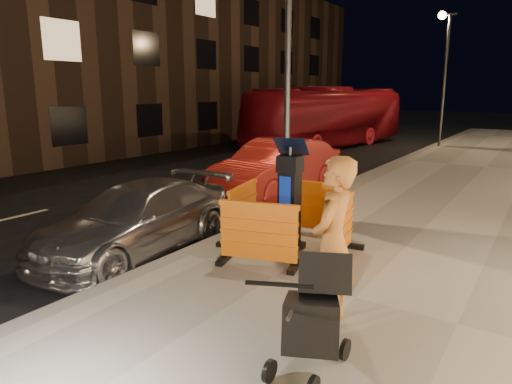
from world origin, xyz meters
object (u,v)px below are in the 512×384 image
Objects in this scene: barrier_front at (259,234)px; stroller at (311,317)px; parking_kiosk at (290,197)px; barrier_back at (314,208)px; barrier_bldgside at (342,229)px; car_silver at (139,251)px; car_red at (276,194)px; bus_doubledecker at (328,147)px; man at (333,243)px; barrier_kerbside at (243,212)px.

barrier_front is 1.15× the size of stroller.
parking_kiosk is 1.03m from barrier_back.
car_silver is (-3.29, -1.25, -0.65)m from barrier_bldgside.
barrier_back reaches higher than car_red.
bus_doubledecker reaches higher than barrier_back.
man is at bearing -48.45° from barrier_front.
barrier_front is 2.73m from stroller.
parking_kiosk is at bearing -59.60° from bus_doubledecker.
parking_kiosk is at bearing 97.75° from stroller.
parking_kiosk is 2.64m from man.
parking_kiosk is 3.50m from stroller.
man is at bearing -61.09° from parking_kiosk.
barrier_kerbside is at bearing -142.63° from barrier_back.
parking_kiosk reaches higher than car_red.
barrier_bldgside is 3.57m from car_silver.
barrier_back is (0.00, 0.95, -0.39)m from parking_kiosk.
car_silver is 4.24m from man.
barrier_front and barrier_back have the same top height.
barrier_back is (0.00, 1.90, 0.00)m from barrier_front.
barrier_bldgside is 0.28× the size of car_red.
car_red is (-2.61, 4.92, -0.65)m from barrier_front.
car_silver is at bearing 171.74° from barrier_front.
man is at bearing -168.94° from barrier_bldgside.
man reaches higher than barrier_back.
barrier_back is 14.78m from bus_doubledecker.
barrier_front is at bearing 126.37° from barrier_bldgside.
stroller is (0.20, -0.90, -0.43)m from man.
man is 1.02m from stroller.
car_red is at bearing 112.63° from parking_kiosk.
barrier_back is at bearing 36.37° from barrier_bldgside.
barrier_back is 1.34m from barrier_bldgside.
parking_kiosk is 2.85m from car_silver.
barrier_back is 1.00× the size of barrier_kerbside.
barrier_bldgside is at bearing 29.37° from barrier_front.
barrier_front is at bearing 108.57° from stroller.
car_silver is at bearing -144.31° from barrier_back.
barrier_back is 0.28× the size of car_red.
parking_kiosk is 0.17× the size of bus_doubledecker.
barrier_bldgside is at bearing -52.63° from barrier_back.
bus_doubledecker is at bearing 6.07° from barrier_kerbside.
barrier_front is at bearing -60.83° from bus_doubledecker.
stroller reaches higher than barrier_bldgside.
barrier_kerbside is at bearing 109.08° from stroller.
barrier_kerbside is 1.90m from barrier_bldgside.
parking_kiosk reaches higher than barrier_bldgside.
barrier_back is at bearing -155.52° from man.
barrier_front is 5.61m from car_red.
man is at bearing 77.65° from stroller.
bus_doubledecker is 18.21m from man.
car_red is (-2.61, 3.97, -1.04)m from parking_kiosk.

